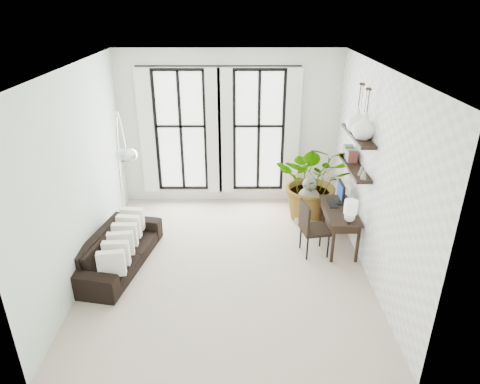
{
  "coord_description": "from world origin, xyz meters",
  "views": [
    {
      "loc": [
        0.18,
        -6.03,
        4.1
      ],
      "look_at": [
        0.21,
        0.3,
        1.19
      ],
      "focal_mm": 32.0,
      "sensor_mm": 36.0,
      "label": 1
    }
  ],
  "objects_px": {
    "sofa": "(118,250)",
    "plant": "(314,181)",
    "buddha": "(308,204)",
    "desk_chair": "(310,225)",
    "arc_lamp": "(120,147)",
    "desk": "(340,212)"
  },
  "relations": [
    {
      "from": "sofa",
      "to": "buddha",
      "type": "bearing_deg",
      "value": -55.12
    },
    {
      "from": "sofa",
      "to": "plant",
      "type": "distance_m",
      "value": 3.86
    },
    {
      "from": "plant",
      "to": "arc_lamp",
      "type": "bearing_deg",
      "value": -160.93
    },
    {
      "from": "plant",
      "to": "arc_lamp",
      "type": "distance_m",
      "value": 3.71
    },
    {
      "from": "arc_lamp",
      "to": "plant",
      "type": "bearing_deg",
      "value": 19.07
    },
    {
      "from": "desk",
      "to": "desk_chair",
      "type": "distance_m",
      "value": 0.6
    },
    {
      "from": "plant",
      "to": "desk",
      "type": "relative_size",
      "value": 1.37
    },
    {
      "from": "sofa",
      "to": "plant",
      "type": "relative_size",
      "value": 1.22
    },
    {
      "from": "sofa",
      "to": "buddha",
      "type": "xyz_separation_m",
      "value": [
        3.34,
        1.47,
        0.11
      ]
    },
    {
      "from": "buddha",
      "to": "desk_chair",
      "type": "bearing_deg",
      "value": -97.11
    },
    {
      "from": "arc_lamp",
      "to": "desk_chair",
      "type": "bearing_deg",
      "value": -2.39
    },
    {
      "from": "desk_chair",
      "to": "plant",
      "type": "bearing_deg",
      "value": 68.55
    },
    {
      "from": "sofa",
      "to": "arc_lamp",
      "type": "xyz_separation_m",
      "value": [
        0.1,
        0.47,
        1.62
      ]
    },
    {
      "from": "desk_chair",
      "to": "sofa",
      "type": "bearing_deg",
      "value": 175.92
    },
    {
      "from": "plant",
      "to": "desk_chair",
      "type": "height_order",
      "value": "plant"
    },
    {
      "from": "arc_lamp",
      "to": "buddha",
      "type": "relative_size",
      "value": 2.61
    },
    {
      "from": "desk",
      "to": "buddha",
      "type": "relative_size",
      "value": 1.26
    },
    {
      "from": "plant",
      "to": "desk",
      "type": "distance_m",
      "value": 1.11
    },
    {
      "from": "desk",
      "to": "arc_lamp",
      "type": "distance_m",
      "value": 3.85
    },
    {
      "from": "sofa",
      "to": "plant",
      "type": "bearing_deg",
      "value": -53.64
    },
    {
      "from": "sofa",
      "to": "desk_chair",
      "type": "bearing_deg",
      "value": -72.77
    },
    {
      "from": "sofa",
      "to": "buddha",
      "type": "relative_size",
      "value": 2.1
    }
  ]
}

